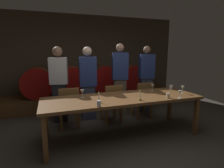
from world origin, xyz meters
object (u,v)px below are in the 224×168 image
Objects in this scene: wine_barrel_center_right at (103,79)px; chair_left at (69,106)px; candle_right at (140,97)px; cup_right at (171,87)px; guest_center_right at (120,79)px; wine_glass_center_right at (180,93)px; wine_glass_center_left at (153,86)px; wine_glass_far_right at (183,88)px; wine_glass_far_left at (82,92)px; chair_right at (143,98)px; candle_left at (99,99)px; guest_far_left at (59,84)px; wine_barrel_center_left at (73,80)px; guest_center_left at (88,83)px; wine_barrel_far_right at (131,77)px; chair_center at (112,102)px; guest_far_right at (146,79)px; wine_barrel_far_left at (38,82)px; cup_center at (168,96)px; cup_left at (99,104)px; dining_table at (123,100)px.

wine_barrel_center_right is 0.93× the size of chair_left.
candle_right reaches higher than cup_right.
guest_center_right is 1.65m from wine_glass_center_right.
wine_glass_far_right is at bearing -41.25° from wine_glass_center_left.
wine_glass_far_left is at bearing 51.70° from guest_center_right.
chair_right is (0.58, -1.47, -0.29)m from wine_barrel_center_right.
candle_left is 1.31× the size of wine_glass_center_left.
wine_glass_far_right is at bearing 161.77° from guest_far_left.
wine_barrel_center_left reaches higher than wine_glass_far_right.
wine_barrel_far_right is at bearing -141.26° from guest_center_left.
chair_center is 6.25× the size of wine_glass_center_right.
wine_glass_far_right is (0.10, -1.27, -0.01)m from guest_far_right.
candle_left is (-0.76, -2.38, 0.05)m from wine_barrel_center_right.
chair_right is (2.40, -1.47, -0.29)m from wine_barrel_far_left.
wine_barrel_far_right reaches higher than chair_center.
guest_far_right is at bearing -92.94° from wine_barrel_far_right.
wine_glass_far_right is (0.84, -1.27, -0.04)m from guest_center_right.
wine_glass_center_right reaches higher than chair_right.
guest_center_left is 19.42× the size of cup_center.
guest_far_right reaches higher than chair_right.
guest_far_left is at bearing 11.03° from guest_center_right.
chair_left is 9.53× the size of cup_left.
wine_barrel_far_left is at bearing 146.84° from cup_right.
cup_center is (1.31, 0.07, -0.00)m from cup_left.
guest_far_left is 12.10× the size of wine_glass_center_right.
chair_right is at bearing 41.11° from dining_table.
wine_barrel_far_left is at bearing -40.13° from guest_center_left.
wine_barrel_center_left is at bearing -44.34° from chair_right.
chair_left is (-0.27, -1.50, -0.29)m from wine_barrel_center_left.
guest_far_left reaches higher than wine_barrel_center_left.
wine_glass_far_left is 1.51m from wine_glass_center_left.
wine_glass_far_left reaches higher than cup_left.
wine_glass_far_left is 0.64m from cup_left.
chair_center is 1.37m from cup_right.
chair_left is at bearing 165.60° from wine_glass_center_left.
wine_barrel_far_left reaches higher than wine_glass_far_right.
wine_glass_far_right is (1.74, 0.05, 0.05)m from candle_left.
chair_right is 1.36m from guest_center_left.
guest_center_right is at bearing -28.23° from wine_barrel_far_left.
chair_left is (-1.17, -1.50, -0.29)m from wine_barrel_center_right.
chair_right is at bearing 115.11° from wine_glass_far_right.
wine_barrel_center_left is at bearing -99.55° from chair_left.
chair_right is 6.04× the size of wine_glass_far_left.
candle_right is 1.06m from wine_glass_far_right.
wine_glass_far_left is at bearing 121.26° from guest_far_left.
wine_barrel_far_left is at bearing -53.15° from guest_far_left.
wine_barrel_far_right reaches higher than cup_right.
cup_right is at bearing 3.07° from wine_glass_far_left.
candle_right is at bearing -54.94° from wine_barrel_far_left.
cup_left is 1.05× the size of cup_center.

